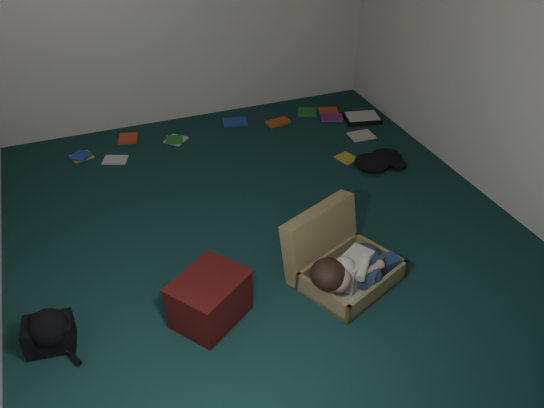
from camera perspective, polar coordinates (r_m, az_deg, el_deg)
floor at (r=4.68m, az=-0.67°, el=-2.56°), size 4.50×4.50×0.00m
wall_front at (r=2.36m, az=19.08°, el=-8.00°), size 4.50×0.00×4.50m
wall_right at (r=5.05m, az=21.72°, el=14.63°), size 0.00×4.50×4.50m
suitcase at (r=4.19m, az=6.59°, el=-5.44°), size 0.88×0.87×0.49m
person at (r=4.06m, az=8.04°, el=-6.36°), size 0.75×0.40×0.31m
maroon_bin at (r=3.85m, az=-6.20°, el=-9.34°), size 0.62×0.59×0.33m
backpack at (r=3.95m, az=-21.24°, el=-11.85°), size 0.41×0.34×0.22m
clothing_pile at (r=5.61m, az=11.10°, el=4.40°), size 0.49×0.44×0.13m
paper_tray at (r=6.45m, az=8.93°, el=8.43°), size 0.43×0.36×0.05m
book_scatter at (r=6.09m, az=-2.45°, el=7.03°), size 2.98×1.44×0.02m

